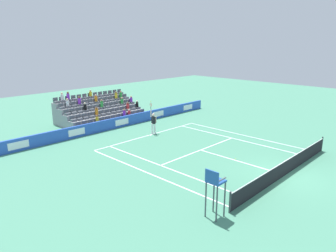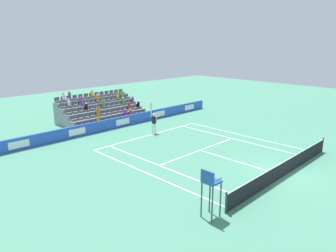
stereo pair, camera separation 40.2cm
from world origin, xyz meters
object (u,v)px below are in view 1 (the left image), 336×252
at_px(tennis_net, 286,167).
at_px(loose_tennis_ball, 235,159).
at_px(tennis_player, 153,122).
at_px(umpire_chair, 215,186).

relative_size(tennis_net, loose_tennis_ball, 176.03).
bearing_deg(tennis_player, tennis_net, 87.44).
height_order(umpire_chair, loose_tennis_ball, umpire_chair).
relative_size(tennis_net, umpire_chair, 5.12).
bearing_deg(tennis_net, loose_tennis_ball, -92.77).
height_order(tennis_player, loose_tennis_ball, tennis_player).
bearing_deg(loose_tennis_ball, tennis_net, 87.23).
relative_size(tennis_net, tennis_player, 4.19).
xyz_separation_m(tennis_player, umpire_chair, (7.30, 11.67, 0.53)).
bearing_deg(tennis_player, loose_tennis_ball, 87.53).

